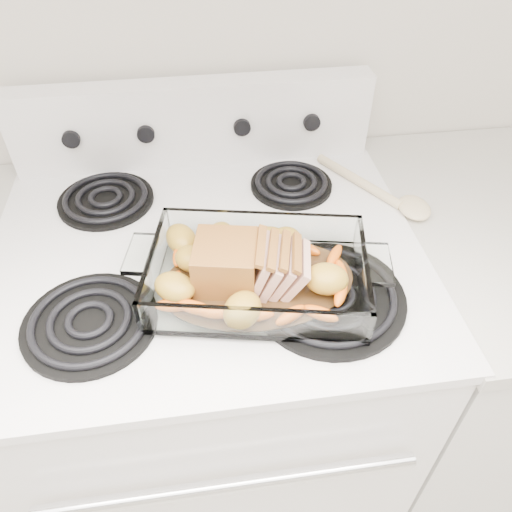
{
  "coord_description": "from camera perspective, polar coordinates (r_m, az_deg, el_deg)",
  "views": [
    {
      "loc": [
        -0.0,
        0.97,
        1.54
      ],
      "look_at": [
        0.08,
        1.55,
        0.99
      ],
      "focal_mm": 35.0,
      "sensor_mm": 36.0,
      "label": 1
    }
  ],
  "objects": [
    {
      "name": "electric_range",
      "position": [
        1.26,
        -4.3,
        -14.21
      ],
      "size": [
        0.78,
        0.7,
        1.12
      ],
      "color": "white",
      "rests_on": "ground"
    },
    {
      "name": "counter_right",
      "position": [
        1.44,
        23.54,
        -10.32
      ],
      "size": [
        0.58,
        0.68,
        0.93
      ],
      "color": "silver",
      "rests_on": "ground"
    },
    {
      "name": "baking_dish",
      "position": [
        0.81,
        0.2,
        -2.48
      ],
      "size": [
        0.34,
        0.23,
        0.07
      ],
      "rotation": [
        0.0,
        0.0,
        -0.2
      ],
      "color": "white",
      "rests_on": "electric_range"
    },
    {
      "name": "pork_roast",
      "position": [
        0.79,
        -1.67,
        -1.25
      ],
      "size": [
        0.18,
        0.1,
        0.08
      ],
      "rotation": [
        0.0,
        0.0,
        0.08
      ],
      "color": "olive",
      "rests_on": "baking_dish"
    },
    {
      "name": "roast_vegetables",
      "position": [
        0.83,
        -0.43,
        -0.25
      ],
      "size": [
        0.36,
        0.2,
        0.04
      ],
      "rotation": [
        0.0,
        0.0,
        0.38
      ],
      "color": "#F05004",
      "rests_on": "baking_dish"
    },
    {
      "name": "wooden_spoon",
      "position": [
        1.05,
        14.96,
        6.71
      ],
      "size": [
        0.18,
        0.25,
        0.02
      ],
      "rotation": [
        0.0,
        0.0,
        0.55
      ],
      "color": "beige",
      "rests_on": "electric_range"
    }
  ]
}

